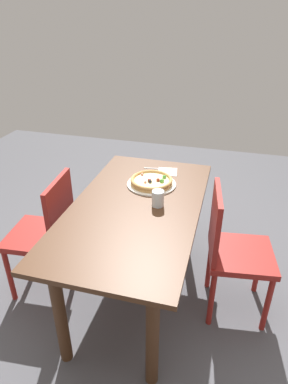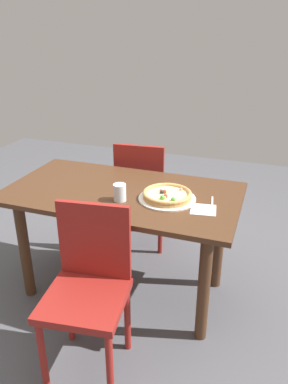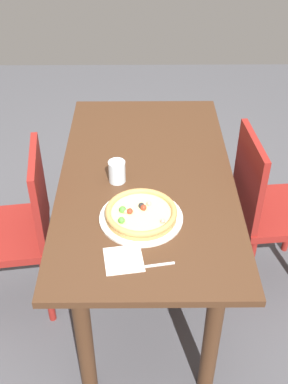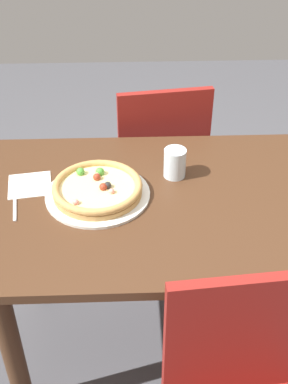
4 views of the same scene
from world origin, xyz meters
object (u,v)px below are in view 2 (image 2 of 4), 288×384
chair_far (89,284)px  plate (167,199)px  napkin (203,210)px  fork (212,204)px  chair_near (143,189)px  dining_table (123,209)px  drinking_glass (120,192)px  pizza (167,195)px

chair_far → plate: bearing=-119.6°
plate → napkin: plate is taller
napkin → fork: bearing=-110.7°
chair_near → chair_far: (-0.14, 1.22, 0.00)m
chair_near → napkin: size_ratio=6.39×
chair_near → plate: chair_near is taller
chair_near → chair_far: size_ratio=1.00×
chair_near → chair_far: same height
napkin → chair_near: bearing=-48.9°
napkin → plate: bearing=-15.8°
dining_table → napkin: bearing=170.3°
dining_table → chair_far: 0.62m
drinking_glass → dining_table: bearing=-72.7°
drinking_glass → pizza: bearing=-157.9°
chair_near → plate: 0.78m
napkin → drinking_glass: bearing=4.8°
plate → drinking_glass: 0.28m
dining_table → chair_near: 0.63m
plate → fork: 0.26m
chair_far → dining_table: bearing=-91.7°
dining_table → plate: bearing=175.1°
chair_near → napkin: chair_near is taller
napkin → dining_table: bearing=-9.7°
chair_near → dining_table: bearing=-87.5°
pizza → napkin: pizza is taller
dining_table → plate: plate is taller
chair_far → fork: (-0.50, -0.61, 0.25)m
plate → chair_far: bearing=68.1°
chair_far → drinking_glass: chair_far is taller
dining_table → plate: size_ratio=4.27×
chair_near → drinking_glass: (-0.12, 0.74, 0.30)m
pizza → napkin: bearing=164.4°
fork → plate: bearing=-94.2°
chair_far → chair_near: bearing=-90.9°
plate → fork: plate is taller
dining_table → fork: (-0.56, 0.00, 0.13)m
plate → drinking_glass: drinking_glass is taller
pizza → napkin: size_ratio=2.08×
dining_table → drinking_glass: size_ratio=14.24×
chair_far → napkin: 0.74m
chair_far → fork: size_ratio=5.41×
dining_table → pizza: (-0.30, 0.03, 0.15)m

